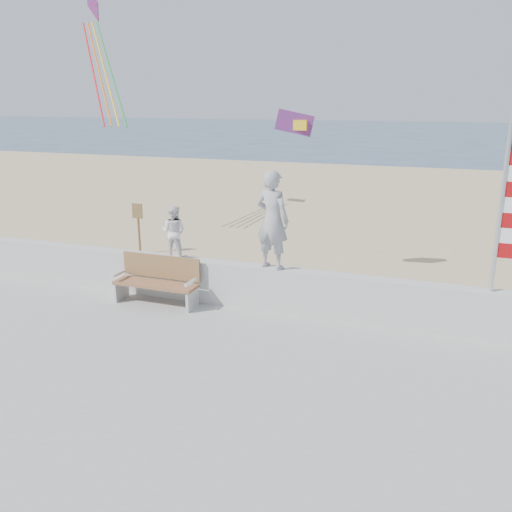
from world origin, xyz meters
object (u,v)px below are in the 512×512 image
(bench, at_px, (158,280))
(adult, at_px, (272,220))
(flag, at_px, (512,184))
(child, at_px, (174,232))

(bench, bearing_deg, adult, 10.79)
(adult, bearing_deg, flag, -164.63)
(adult, bearing_deg, bench, 26.16)
(bench, bearing_deg, child, 67.56)
(adult, relative_size, bench, 1.09)
(child, distance_m, flag, 6.53)
(bench, xyz_separation_m, flag, (6.58, 0.45, 2.30))
(child, bearing_deg, adult, 175.78)
(child, height_order, flag, flag)
(adult, xyz_separation_m, child, (-2.20, 0.00, -0.42))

